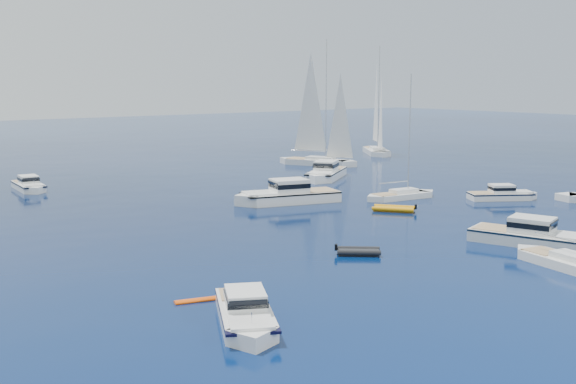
# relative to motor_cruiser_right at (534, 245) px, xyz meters

# --- Properties ---
(ground) EXTENTS (400.00, 400.00, 0.00)m
(ground) POSITION_rel_motor_cruiser_right_xyz_m (-8.74, -4.95, 0.00)
(ground) COLOR navy
(ground) RESTS_ON ground
(motor_cruiser_right) EXTENTS (6.15, 10.81, 2.71)m
(motor_cruiser_right) POSITION_rel_motor_cruiser_right_xyz_m (0.00, 0.00, 0.00)
(motor_cruiser_right) COLOR silver
(motor_cruiser_right) RESTS_ON ground
(motor_cruiser_left) EXTENTS (6.31, 8.76, 2.24)m
(motor_cruiser_left) POSITION_rel_motor_cruiser_right_xyz_m (-26.86, -0.93, 0.00)
(motor_cruiser_left) COLOR silver
(motor_cruiser_left) RESTS_ON ground
(motor_cruiser_centre) EXTENTS (12.26, 6.67, 3.08)m
(motor_cruiser_centre) POSITION_rel_motor_cruiser_right_xyz_m (-3.44, 25.96, 0.00)
(motor_cruiser_centre) COLOR silver
(motor_cruiser_centre) RESTS_ON ground
(motor_cruiser_far_r) EXTENTS (7.83, 6.14, 2.04)m
(motor_cruiser_far_r) POSITION_rel_motor_cruiser_right_xyz_m (15.50, 13.71, 0.00)
(motor_cruiser_far_r) COLOR silver
(motor_cruiser_far_r) RESTS_ON ground
(motor_cruiser_distant) EXTENTS (10.91, 9.13, 2.89)m
(motor_cruiser_distant) POSITION_rel_motor_cruiser_right_xyz_m (11.06, 36.78, 0.00)
(motor_cruiser_distant) COLOR white
(motor_cruiser_distant) RESTS_ON ground
(motor_cruiser_horizon) EXTENTS (3.10, 8.26, 2.12)m
(motor_cruiser_horizon) POSITION_rel_motor_cruiser_right_xyz_m (-21.50, 50.33, 0.00)
(motor_cruiser_horizon) COLOR white
(motor_cruiser_horizon) RESTS_ON ground
(sailboat_fore) EXTENTS (4.30, 10.01, 14.27)m
(sailboat_fore) POSITION_rel_motor_cruiser_right_xyz_m (-3.93, -5.23, 0.00)
(sailboat_fore) COLOR silver
(sailboat_fore) RESTS_ON ground
(sailboat_centre) EXTENTS (9.38, 3.58, 13.45)m
(sailboat_centre) POSITION_rel_motor_cruiser_right_xyz_m (7.54, 20.60, 0.00)
(sailboat_centre) COLOR white
(sailboat_centre) RESTS_ON ground
(sailboat_sails_r) EXTENTS (8.82, 12.88, 18.78)m
(sailboat_sails_r) POSITION_rel_motor_cruiser_right_xyz_m (19.59, 48.47, 0.00)
(sailboat_sails_r) COLOR silver
(sailboat_sails_r) RESTS_ON ground
(sailboat_sails_far) EXTENTS (9.91, 12.21, 18.54)m
(sailboat_sails_far) POSITION_rel_motor_cruiser_right_xyz_m (37.52, 54.30, 0.00)
(sailboat_sails_far) COLOR silver
(sailboat_sails_far) RESTS_ON ground
(tender_yellow) EXTENTS (4.22, 4.65, 0.95)m
(tender_yellow) POSITION_rel_motor_cruiser_right_xyz_m (1.76, 16.12, 0.00)
(tender_yellow) COLOR orange
(tender_yellow) RESTS_ON ground
(tender_grey_near) EXTENTS (3.61, 3.47, 0.95)m
(tender_grey_near) POSITION_rel_motor_cruiser_right_xyz_m (-12.45, 5.98, 0.00)
(tender_grey_near) COLOR black
(tender_grey_near) RESTS_ON ground
(kayak_orange) EXTENTS (2.67, 1.26, 0.30)m
(kayak_orange) POSITION_rel_motor_cruiser_right_xyz_m (-26.91, 3.82, 0.00)
(kayak_orange) COLOR #E24A0A
(kayak_orange) RESTS_ON ground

